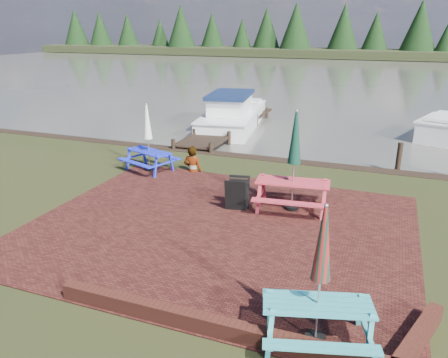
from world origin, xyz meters
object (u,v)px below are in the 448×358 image
picnic_table_teal (319,297)px  picnic_table_red (293,177)px  person (192,147)px  boat_jetty (233,116)px  picnic_table_blue (149,148)px  chalkboard (237,194)px  jetty (230,126)px

picnic_table_teal → picnic_table_red: size_ratio=0.87×
person → boat_jetty: bearing=-82.0°
picnic_table_blue → chalkboard: size_ratio=2.52×
picnic_table_blue → picnic_table_red: bearing=3.1°
chalkboard → jetty: (-3.54, 9.08, -0.34)m
picnic_table_teal → picnic_table_blue: picnic_table_teal is taller
picnic_table_teal → jetty: (-6.35, 13.48, -0.68)m
chalkboard → boat_jetty: 10.74m
picnic_table_teal → picnic_table_red: bearing=90.8°
picnic_table_blue → boat_jetty: bearing=109.3°
picnic_table_red → picnic_table_blue: bearing=156.7°
picnic_table_teal → picnic_table_red: 5.14m
jetty → person: 6.73m
picnic_table_teal → boat_jetty: size_ratio=0.32×
jetty → boat_jetty: (-0.20, 0.98, 0.28)m
picnic_table_teal → person: size_ratio=1.32×
picnic_table_teal → jetty: picnic_table_teal is taller
picnic_table_teal → chalkboard: 5.23m
picnic_table_teal → picnic_table_blue: bearing=119.9°
chalkboard → picnic_table_blue: bearing=139.5°
chalkboard → picnic_table_red: bearing=9.8°
picnic_table_blue → person: bearing=35.0°
picnic_table_red → person: 4.25m
picnic_table_teal → jetty: bearing=99.5°
picnic_table_red → picnic_table_teal: bearing=-79.8°
picnic_table_red → jetty: size_ratio=0.29×
picnic_table_red → jetty: (-4.88, 8.55, -0.80)m
picnic_table_teal → chalkboard: size_ratio=2.57×
picnic_table_blue → person: size_ratio=1.29×
picnic_table_red → person: picnic_table_red is taller
picnic_table_red → boat_jetty: size_ratio=0.37×
picnic_table_red → person: (-3.77, 1.95, -0.06)m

